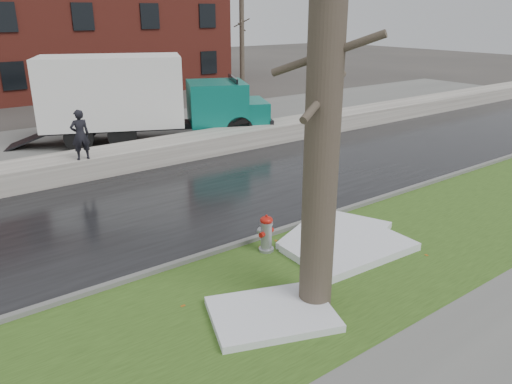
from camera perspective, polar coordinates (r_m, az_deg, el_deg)
ground at (r=11.53m, az=2.62°, el=-7.49°), size 120.00×120.00×0.00m
verge at (r=10.70m, az=6.92°, el=-9.83°), size 60.00×4.50×0.04m
sidewalk at (r=8.88m, az=24.72°, el=-18.69°), size 60.00×3.00×0.05m
road at (r=14.96m, az=-8.36°, el=-0.99°), size 60.00×7.00×0.03m
parking_lot at (r=22.50m, az=-18.94°, el=5.27°), size 60.00×9.00×0.03m
curb at (r=12.20m, az=-0.37°, el=-5.48°), size 60.00×0.15×0.14m
snowbank at (r=18.48m, az=-14.75°, el=3.81°), size 60.00×1.60×0.75m
brick_building at (r=38.82m, az=-25.40°, el=17.71°), size 26.00×12.00×10.00m
bg_tree_right at (r=39.08m, az=-1.62°, el=17.06°), size 1.40×1.62×6.50m
fire_hydrant at (r=11.54m, az=1.17°, el=-4.57°), size 0.45×0.41×0.90m
tree at (r=8.48m, az=7.77°, el=10.32°), size 1.53×1.75×7.70m
box_truck at (r=21.82m, az=-13.03°, el=10.52°), size 10.60×6.16×3.63m
worker at (r=17.11m, az=-19.45°, el=6.19°), size 0.62×0.43×1.63m
snow_patch_near at (r=12.49m, az=9.17°, el=-4.86°), size 3.17×2.85×0.16m
snow_patch_far at (r=9.38m, az=1.83°, el=-13.74°), size 2.62×2.28×0.14m
snow_patch_side at (r=11.89m, az=10.70°, el=-6.25°), size 2.89×1.94×0.18m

